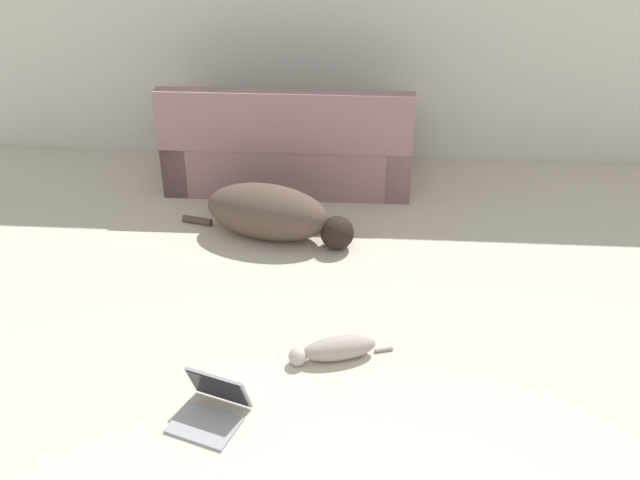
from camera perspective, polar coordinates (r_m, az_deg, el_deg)
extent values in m
cube|color=beige|center=(6.24, 4.45, 17.23)|extent=(7.13, 0.06, 2.45)
cube|color=gray|center=(6.05, -2.40, 6.75)|extent=(1.99, 0.87, 0.42)
cube|color=gray|center=(5.55, -2.87, 9.47)|extent=(1.99, 0.16, 0.47)
cube|color=gray|center=(6.01, 6.15, 7.13)|extent=(0.21, 0.86, 0.56)
cube|color=gray|center=(6.18, -10.75, 7.43)|extent=(0.21, 0.86, 0.56)
ellipsoid|color=#4C3D33|center=(5.18, -4.24, 2.27)|extent=(1.01, 0.66, 0.40)
sphere|color=black|center=(5.06, 1.39, 0.58)|extent=(0.30, 0.30, 0.24)
cylinder|color=#4C3D33|center=(5.49, -9.80, 1.55)|extent=(0.24, 0.11, 0.05)
ellipsoid|color=gray|center=(4.07, 1.57, -8.63)|extent=(0.45, 0.26, 0.14)
sphere|color=#A89E93|center=(4.04, -1.80, -9.30)|extent=(0.13, 0.13, 0.11)
cylinder|color=gray|center=(4.17, 5.13, -8.71)|extent=(0.11, 0.05, 0.02)
cube|color=gray|center=(3.76, -9.24, -14.42)|extent=(0.39, 0.33, 0.02)
cube|color=gray|center=(3.78, -8.10, -11.57)|extent=(0.35, 0.20, 0.23)
cube|color=black|center=(3.77, -8.18, -11.67)|extent=(0.32, 0.18, 0.20)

